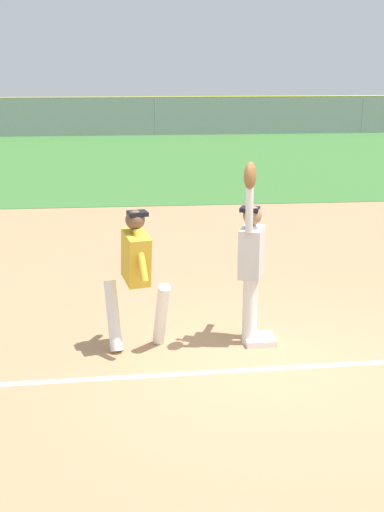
{
  "coord_description": "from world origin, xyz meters",
  "views": [
    {
      "loc": [
        -1.51,
        -7.22,
        3.38
      ],
      "look_at": [
        -0.7,
        0.89,
        1.05
      ],
      "focal_mm": 47.97,
      "sensor_mm": 36.0,
      "label": 1
    }
  ],
  "objects_px": {
    "first_base": "(259,339)",
    "parked_car_silver": "(221,114)",
    "runner": "(136,270)",
    "parked_car_white": "(28,117)",
    "baseball": "(252,174)",
    "fielder": "(251,255)",
    "parked_car_red": "(119,116)"
  },
  "relations": [
    {
      "from": "baseball",
      "to": "parked_car_red",
      "type": "relative_size",
      "value": 0.02
    },
    {
      "from": "fielder",
      "to": "parked_car_silver",
      "type": "relative_size",
      "value": 0.51
    },
    {
      "from": "first_base",
      "to": "runner",
      "type": "bearing_deg",
      "value": -179.53
    },
    {
      "from": "baseball",
      "to": "fielder",
      "type": "bearing_deg",
      "value": -28.58
    },
    {
      "from": "fielder",
      "to": "parked_car_white",
      "type": "distance_m",
      "value": 28.33
    },
    {
      "from": "fielder",
      "to": "parked_car_white",
      "type": "xyz_separation_m",
      "value": [
        -6.25,
        27.63,
        -0.45
      ]
    },
    {
      "from": "parked_car_white",
      "to": "parked_car_silver",
      "type": "height_order",
      "value": "same"
    },
    {
      "from": "parked_car_red",
      "to": "parked_car_silver",
      "type": "xyz_separation_m",
      "value": [
        5.32,
        0.81,
        0.0
      ]
    },
    {
      "from": "first_base",
      "to": "parked_car_white",
      "type": "xyz_separation_m",
      "value": [
        -6.37,
        27.69,
        0.63
      ]
    },
    {
      "from": "runner",
      "to": "first_base",
      "type": "bearing_deg",
      "value": -12.8
    },
    {
      "from": "fielder",
      "to": "parked_car_silver",
      "type": "height_order",
      "value": "fielder"
    },
    {
      "from": "first_base",
      "to": "baseball",
      "type": "xyz_separation_m",
      "value": [
        -0.13,
        0.08,
        2.07
      ]
    },
    {
      "from": "runner",
      "to": "parked_car_red",
      "type": "height_order",
      "value": "runner"
    },
    {
      "from": "runner",
      "to": "parked_car_silver",
      "type": "bearing_deg",
      "value": 66.69
    },
    {
      "from": "parked_car_red",
      "to": "parked_car_silver",
      "type": "height_order",
      "value": "same"
    },
    {
      "from": "fielder",
      "to": "runner",
      "type": "xyz_separation_m",
      "value": [
        -1.39,
        -0.08,
        -0.12
      ]
    },
    {
      "from": "baseball",
      "to": "parked_car_silver",
      "type": "distance_m",
      "value": 28.52
    },
    {
      "from": "fielder",
      "to": "parked_car_white",
      "type": "relative_size",
      "value": 0.5
    },
    {
      "from": "first_base",
      "to": "parked_car_red",
      "type": "bearing_deg",
      "value": 93.77
    },
    {
      "from": "fielder",
      "to": "first_base",
      "type": "bearing_deg",
      "value": 170.94
    },
    {
      "from": "first_base",
      "to": "parked_car_silver",
      "type": "relative_size",
      "value": 0.08
    },
    {
      "from": "parked_car_red",
      "to": "fielder",
      "type": "bearing_deg",
      "value": -85.55
    },
    {
      "from": "baseball",
      "to": "first_base",
      "type": "bearing_deg",
      "value": -29.31
    },
    {
      "from": "parked_car_white",
      "to": "parked_car_red",
      "type": "bearing_deg",
      "value": -7.31
    },
    {
      "from": "runner",
      "to": "parked_car_white",
      "type": "distance_m",
      "value": 28.13
    },
    {
      "from": "first_base",
      "to": "parked_car_silver",
      "type": "bearing_deg",
      "value": 82.94
    },
    {
      "from": "first_base",
      "to": "runner",
      "type": "xyz_separation_m",
      "value": [
        -1.51,
        -0.01,
        0.96
      ]
    },
    {
      "from": "fielder",
      "to": "parked_car_silver",
      "type": "xyz_separation_m",
      "value": [
        3.63,
        28.26,
        -0.45
      ]
    },
    {
      "from": "runner",
      "to": "parked_car_silver",
      "type": "xyz_separation_m",
      "value": [
        5.02,
        28.34,
        -0.32
      ]
    },
    {
      "from": "fielder",
      "to": "runner",
      "type": "height_order",
      "value": "fielder"
    },
    {
      "from": "first_base",
      "to": "parked_car_silver",
      "type": "height_order",
      "value": "parked_car_silver"
    },
    {
      "from": "first_base",
      "to": "baseball",
      "type": "relative_size",
      "value": 5.14
    }
  ]
}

